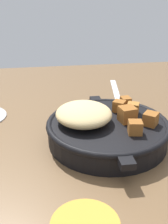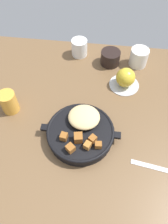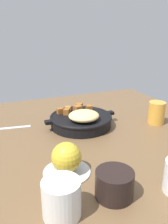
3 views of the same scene
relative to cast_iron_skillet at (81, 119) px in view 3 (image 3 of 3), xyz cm
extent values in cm
cube|color=brown|center=(3.07, 5.20, -4.27)|extent=(108.98, 97.16, 2.40)
cylinder|color=black|center=(-0.10, -0.45, -0.92)|extent=(23.38, 23.38, 4.29)
torus|color=black|center=(-0.10, -0.45, 0.88)|extent=(24.11, 24.11, 1.20)
cube|color=black|center=(12.80, -0.45, 0.58)|extent=(2.64, 2.40, 1.20)
cube|color=black|center=(-13.00, -0.45, 0.58)|extent=(2.64, 2.40, 1.20)
ellipsoid|color=#DBBC7F|center=(0.61, 4.18, 3.01)|extent=(11.37, 10.85, 3.57)
cube|color=#935623|center=(-0.28, -4.20, 2.71)|extent=(3.37, 3.46, 2.98)
cube|color=#935623|center=(4.53, -3.90, 2.39)|extent=(3.09, 3.14, 2.34)
cube|color=#935623|center=(6.61, -5.89, 2.34)|extent=(2.41, 2.16, 2.24)
cube|color=#A86B2D|center=(3.36, -6.45, 2.38)|extent=(2.88, 2.98, 2.31)
cube|color=#935623|center=(-5.23, -4.20, 2.43)|extent=(2.63, 2.76, 2.42)
cube|color=#935623|center=(-2.36, -8.18, 2.44)|extent=(3.55, 3.53, 2.43)
cylinder|color=#B7BABF|center=(15.21, 27.07, -2.77)|extent=(12.81, 12.81, 0.60)
sphere|color=gold|center=(15.21, 27.07, 1.55)|extent=(8.04, 8.04, 8.04)
cube|color=silver|center=(27.79, -9.39, -2.89)|extent=(19.32, 4.55, 0.36)
cylinder|color=silver|center=(21.05, 41.10, 1.01)|extent=(8.03, 8.03, 8.15)
cylinder|color=gold|center=(-29.01, 8.56, 1.39)|extent=(6.55, 6.55, 8.91)
cylinder|color=black|center=(8.27, 40.22, 0.16)|extent=(8.84, 8.84, 6.45)
camera|label=1|loc=(-48.24, 11.60, 26.03)|focal=45.56mm
camera|label=2|loc=(6.05, -39.74, 68.10)|focal=35.49mm
camera|label=3|loc=(31.93, 78.63, 33.74)|focal=37.81mm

